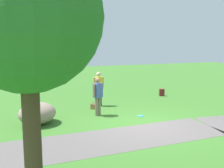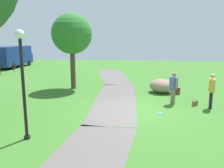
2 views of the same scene
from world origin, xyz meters
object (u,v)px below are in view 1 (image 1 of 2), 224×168
spare_backpack_on_lawn (162,92)px  frisbee_on_grass (140,116)px  woman_with_handbag (99,86)px  lawn_boulder (37,113)px  backpack_by_boulder (45,112)px  man_near_boulder (98,94)px  young_tree_near_path (27,18)px  handbag_on_grass (94,106)px

spare_backpack_on_lawn → frisbee_on_grass: bearing=47.8°
woman_with_handbag → spare_backpack_on_lawn: size_ratio=4.10×
spare_backpack_on_lawn → frisbee_on_grass: size_ratio=1.76×
spare_backpack_on_lawn → lawn_boulder: bearing=22.5°
backpack_by_boulder → frisbee_on_grass: 3.95m
man_near_boulder → frisbee_on_grass: man_near_boulder is taller
backpack_by_boulder → spare_backpack_on_lawn: same height
young_tree_near_path → lawn_boulder: size_ratio=2.43×
handbag_on_grass → spare_backpack_on_lawn: spare_backpack_on_lawn is taller
man_near_boulder → spare_backpack_on_lawn: man_near_boulder is taller
woman_with_handbag → man_near_boulder: size_ratio=1.03×
spare_backpack_on_lawn → handbag_on_grass: bearing=19.6°
woman_with_handbag → spare_backpack_on_lawn: (-4.11, -1.01, -0.75)m
lawn_boulder → frisbee_on_grass: size_ratio=8.62×
man_near_boulder → spare_backpack_on_lawn: (-4.68, -2.65, -0.73)m
young_tree_near_path → frisbee_on_grass: young_tree_near_path is taller
young_tree_near_path → man_near_boulder: size_ratio=2.98×
lawn_boulder → woman_with_handbag: bearing=-147.5°
young_tree_near_path → spare_backpack_on_lawn: (-7.79, -8.53, -3.26)m
lawn_boulder → spare_backpack_on_lawn: size_ratio=4.91×
woman_with_handbag → spare_backpack_on_lawn: woman_with_handbag is taller
lawn_boulder → spare_backpack_on_lawn: 7.77m
man_near_boulder → handbag_on_grass: 1.31m
lawn_boulder → backpack_by_boulder: (-0.37, -0.87, -0.21)m
handbag_on_grass → spare_backpack_on_lawn: (-4.53, -1.61, 0.05)m
young_tree_near_path → woman_with_handbag: bearing=-116.1°
lawn_boulder → young_tree_near_path: bearing=83.7°
woman_with_handbag → frisbee_on_grass: woman_with_handbag is taller
young_tree_near_path → backpack_by_boulder: bearing=-98.7°
lawn_boulder → man_near_boulder: size_ratio=1.23×
woman_with_handbag → young_tree_near_path: bearing=63.9°
man_near_boulder → backpack_by_boulder: man_near_boulder is taller
young_tree_near_path → lawn_boulder: 6.37m
handbag_on_grass → woman_with_handbag: bearing=-125.0°
handbag_on_grass → backpack_by_boulder: 2.33m
young_tree_near_path → backpack_by_boulder: young_tree_near_path is taller
man_near_boulder → frisbee_on_grass: bearing=154.8°
frisbee_on_grass → lawn_boulder: bearing=-6.1°
backpack_by_boulder → spare_backpack_on_lawn: bearing=-162.9°
frisbee_on_grass → woman_with_handbag: bearing=-66.7°
young_tree_near_path → handbag_on_grass: 8.33m
woman_with_handbag → frisbee_on_grass: 2.77m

